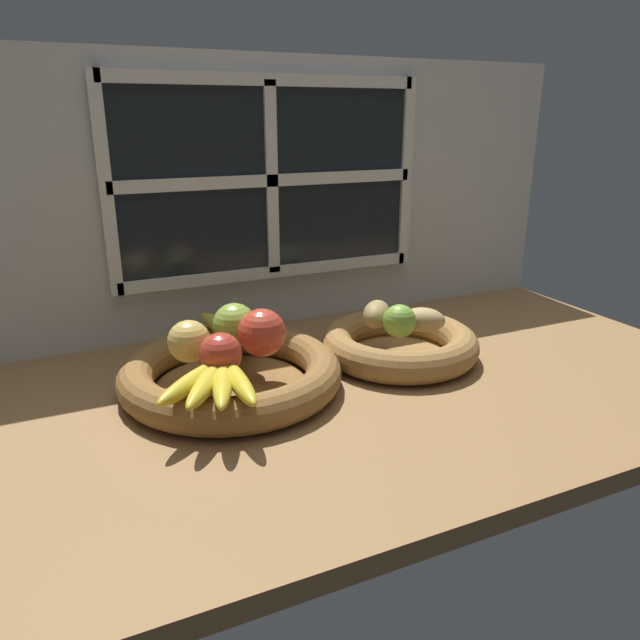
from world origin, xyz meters
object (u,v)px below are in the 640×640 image
object	(u,v)px
apple_green_back	(235,325)
potato_oblong	(377,314)
apple_golden_left	(189,341)
banana_bunch_front	(216,381)
lime_near	(399,321)
apple_red_right	(262,333)
potato_small	(423,320)
fruit_bowl_right	(399,344)
fruit_bowl_left	(231,374)
banana_bunch_back	(237,325)
apple_red_front	(221,354)

from	to	relation	value
apple_green_back	potato_oblong	xyz separation A→B (cm)	(26.90, -1.75, -1.26)
apple_golden_left	banana_bunch_front	world-z (taller)	apple_golden_left
potato_oblong	lime_near	xyz separation A→B (cm)	(0.97, -6.39, 0.49)
apple_red_right	potato_small	bearing A→B (deg)	-2.64
fruit_bowl_right	apple_green_back	distance (cm)	31.42
potato_oblong	fruit_bowl_left	bearing A→B (deg)	-174.76
potato_oblong	fruit_bowl_right	bearing A→B (deg)	-37.87
fruit_bowl_left	potato_small	world-z (taller)	potato_small
potato_small	lime_near	xyz separation A→B (cm)	(-5.54, -0.65, 0.75)
fruit_bowl_left	potato_small	distance (cm)	36.25
apple_golden_left	apple_green_back	xyz separation A→B (cm)	(8.70, 3.72, 0.32)
banana_bunch_front	potato_small	bearing A→B (deg)	11.61
apple_golden_left	banana_bunch_back	size ratio (longest dim) A/B	0.40
banana_bunch_front	potato_small	world-z (taller)	potato_small
fruit_bowl_left	potato_small	bearing A→B (deg)	-4.90
apple_golden_left	potato_oblong	bearing A→B (deg)	3.16
apple_red_front	banana_bunch_front	xyz separation A→B (cm)	(-2.34, -5.28, -1.89)
fruit_bowl_left	fruit_bowl_right	size ratio (longest dim) A/B	1.25
fruit_bowl_right	apple_red_right	xyz separation A→B (cm)	(-27.57, -1.65, 7.06)
apple_golden_left	fruit_bowl_right	bearing A→B (deg)	-1.05
apple_red_front	banana_bunch_back	size ratio (longest dim) A/B	0.39
banana_bunch_front	banana_bunch_back	bearing A→B (deg)	65.56
apple_red_front	apple_red_right	bearing A→B (deg)	29.07
potato_oblong	apple_golden_left	bearing A→B (deg)	-176.84
apple_green_back	apple_red_front	distance (cm)	12.04
lime_near	apple_red_right	bearing A→B (deg)	175.30
banana_bunch_back	potato_small	world-z (taller)	potato_small
apple_red_right	potato_oblong	size ratio (longest dim) A/B	0.96
fruit_bowl_left	apple_golden_left	world-z (taller)	apple_golden_left
apple_green_back	lime_near	bearing A→B (deg)	-16.29
fruit_bowl_left	potato_oblong	xyz separation A→B (cm)	(29.21, 2.68, 5.62)
fruit_bowl_right	potato_small	bearing A→B (deg)	-45.00
fruit_bowl_left	lime_near	bearing A→B (deg)	-7.01
fruit_bowl_left	banana_bunch_front	distance (cm)	13.58
fruit_bowl_right	fruit_bowl_left	bearing A→B (deg)	180.00
banana_bunch_front	apple_green_back	bearing A→B (deg)	63.81
apple_red_right	potato_small	world-z (taller)	apple_red_right
banana_bunch_back	potato_small	size ratio (longest dim) A/B	2.16
banana_bunch_front	apple_red_right	bearing A→B (deg)	42.93
apple_red_front	lime_near	xyz separation A→B (cm)	(33.38, 2.55, -0.31)
banana_bunch_back	apple_green_back	bearing A→B (deg)	-109.95
apple_red_front	lime_near	size ratio (longest dim) A/B	1.10
apple_red_front	apple_red_right	distance (cm)	9.51
apple_green_back	apple_red_front	xyz separation A→B (cm)	(-5.52, -10.69, -0.47)
banana_bunch_back	apple_golden_left	bearing A→B (deg)	-137.21
fruit_bowl_left	apple_golden_left	size ratio (longest dim) A/B	5.36
banana_bunch_front	banana_bunch_back	world-z (taller)	same
apple_golden_left	apple_red_right	world-z (taller)	apple_red_right
apple_red_right	apple_green_back	bearing A→B (deg)	114.54
apple_red_right	banana_bunch_front	bearing A→B (deg)	-137.07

